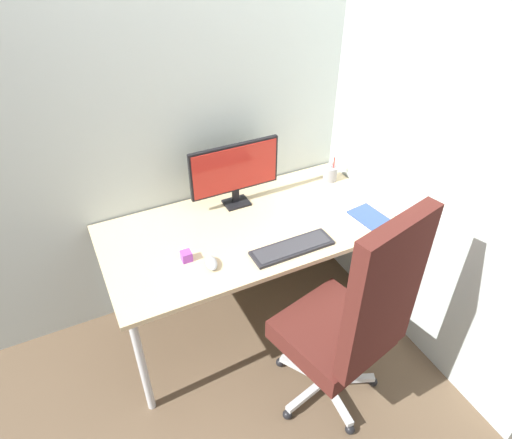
% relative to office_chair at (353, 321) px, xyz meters
% --- Properties ---
extents(ground_plane, '(8.00, 8.00, 0.00)m').
position_rel_office_chair_xyz_m(ground_plane, '(-0.17, 0.74, -0.64)').
color(ground_plane, brown).
extents(wall_back, '(2.97, 0.04, 2.80)m').
position_rel_office_chair_xyz_m(wall_back, '(-0.17, 1.17, 0.76)').
color(wall_back, '#B7C1BC').
rests_on(wall_back, ground_plane).
extents(wall_side_right, '(0.04, 2.19, 2.80)m').
position_rel_office_chair_xyz_m(wall_side_right, '(0.64, 0.54, 0.76)').
color(wall_side_right, '#B7C1BC').
rests_on(wall_side_right, ground_plane).
extents(desk, '(1.57, 0.79, 0.71)m').
position_rel_office_chair_xyz_m(desk, '(-0.17, 0.74, 0.02)').
color(desk, '#D1B78C').
rests_on(desk, ground_plane).
extents(office_chair, '(0.57, 0.57, 1.27)m').
position_rel_office_chair_xyz_m(office_chair, '(0.00, 0.00, 0.00)').
color(office_chair, black).
rests_on(office_chair, ground_plane).
extents(monitor, '(0.52, 0.11, 0.38)m').
position_rel_office_chair_xyz_m(monitor, '(-0.13, 0.98, 0.29)').
color(monitor, black).
rests_on(monitor, desk).
extents(keyboard, '(0.44, 0.13, 0.02)m').
position_rel_office_chair_xyz_m(keyboard, '(-0.05, 0.48, 0.08)').
color(keyboard, black).
rests_on(keyboard, desk).
extents(mouse, '(0.07, 0.11, 0.04)m').
position_rel_office_chair_xyz_m(mouse, '(-0.46, 0.54, 0.09)').
color(mouse, '#9EA0A5').
rests_on(mouse, desk).
extents(pen_holder, '(0.09, 0.09, 0.17)m').
position_rel_office_chair_xyz_m(pen_holder, '(0.50, 0.96, 0.12)').
color(pen_holder, gray).
rests_on(pen_holder, desk).
extents(notebook, '(0.17, 0.22, 0.01)m').
position_rel_office_chair_xyz_m(notebook, '(0.48, 0.52, 0.08)').
color(notebook, '#334C8C').
rests_on(notebook, desk).
extents(desk_clamp_accessory, '(0.05, 0.05, 0.05)m').
position_rel_office_chair_xyz_m(desk_clamp_accessory, '(-0.56, 0.63, 0.10)').
color(desk_clamp_accessory, purple).
rests_on(desk_clamp_accessory, desk).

